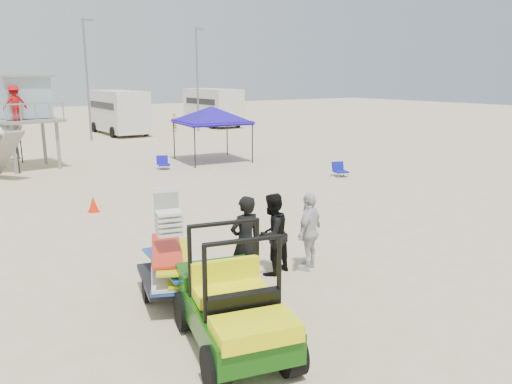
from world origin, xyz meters
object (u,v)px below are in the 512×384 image
utility_cart (233,297)px  lifeguard_tower (23,101)px  canopy_blue (212,109)px  man_left (245,242)px  surf_trailer (171,260)px

utility_cart → lifeguard_tower: lifeguard_tower is taller
canopy_blue → man_left: bearing=-116.5°
utility_cart → canopy_blue: (8.68, 16.38, 1.75)m
man_left → canopy_blue: (7.16, 14.34, 1.70)m
man_left → surf_trailer: bearing=-11.8°
surf_trailer → man_left: bearing=-11.2°
utility_cart → canopy_blue: bearing=62.1°
surf_trailer → canopy_blue: (8.67, 14.04, 1.87)m
man_left → canopy_blue: bearing=-117.1°
surf_trailer → lifeguard_tower: size_ratio=0.53×
utility_cart → man_left: size_ratio=1.46×
utility_cart → surf_trailer: (0.01, 2.34, -0.12)m
utility_cart → man_left: bearing=53.2°
utility_cart → canopy_blue: canopy_blue is taller
man_left → lifeguard_tower: bearing=-86.8°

